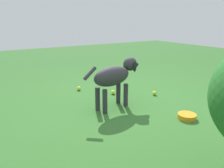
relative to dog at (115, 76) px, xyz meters
name	(u,v)px	position (x,y,z in m)	size (l,w,h in m)	color
ground	(130,107)	(-0.12, -0.16, -0.43)	(14.00, 14.00, 0.00)	#2D6026
dog	(115,76)	(0.00, 0.00, 0.00)	(0.33, 0.95, 0.65)	#2D2D33
tennis_ball_0	(155,93)	(0.08, -0.80, -0.40)	(0.07, 0.07, 0.07)	#C2DF2C
tennis_ball_1	(79,88)	(0.95, 0.11, -0.40)	(0.07, 0.07, 0.07)	#C8DF3D
tennis_ball_2	(113,92)	(0.47, -0.27, -0.40)	(0.07, 0.07, 0.07)	#D6E335
water_bowl	(187,116)	(-0.79, -0.52, -0.40)	(0.22, 0.22, 0.06)	orange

